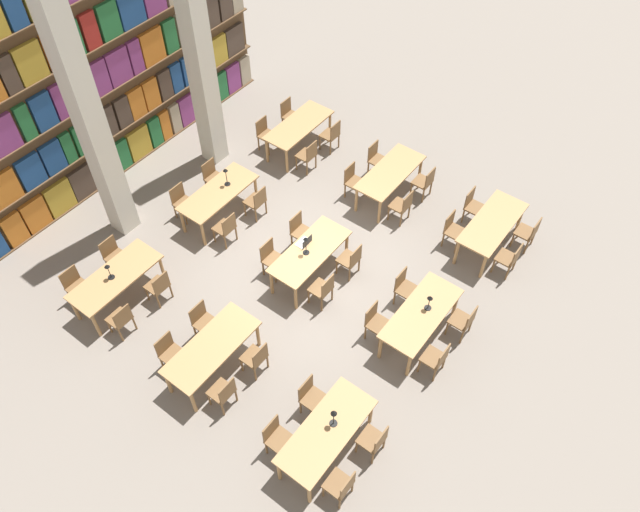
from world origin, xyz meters
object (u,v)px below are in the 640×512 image
(chair_0, at_px, (341,485))
(chair_32, at_px, (308,155))
(pillar_center, at_px, (198,53))
(desk_lamp_1, at_px, (430,300))
(chair_15, at_px, (203,321))
(chair_23, at_px, (376,158))
(chair_6, at_px, (464,321))
(chair_26, at_px, (159,286))
(chair_1, at_px, (277,437))
(chair_27, at_px, (114,255))
(desk_lamp_4, at_px, (226,174))
(chair_20, at_px, (402,205))
(chair_33, at_px, (266,133))
(chair_4, at_px, (436,358))
(chair_17, at_px, (272,258))
(chair_3, at_px, (311,396))
(chair_14, at_px, (256,358))
(chair_16, at_px, (323,289))
(chair_21, at_px, (353,180))
(desk_lamp_2, at_px, (306,242))
(chair_25, at_px, (76,285))
(chair_28, at_px, (226,228))
(desk_lamp_0, at_px, (334,416))
(chair_35, at_px, (290,114))
(chair_9, at_px, (453,229))
(chair_18, at_px, (351,259))
(reading_table_2, at_px, (492,225))
(laptop, at_px, (305,242))
(chair_11, at_px, (473,205))
(pillar_left, at_px, (90,121))
(chair_7, at_px, (405,287))
(chair_24, at_px, (121,319))
(reading_table_1, at_px, (421,315))
(reading_table_5, at_px, (390,174))
(reading_table_4, at_px, (310,253))
(chair_29, at_px, (182,201))
(reading_table_8, at_px, (299,127))
(chair_22, at_px, (425,182))
(reading_table_3, at_px, (212,349))
(chair_19, at_px, (300,230))
(reading_table_6, at_px, (116,279))
(chair_5, at_px, (376,322))
(chair_10, at_px, (528,232))
(chair_30, at_px, (257,201))
(chair_13, at_px, (170,352))
(chair_8, at_px, (509,258))

(chair_0, relative_size, chair_32, 1.00)
(pillar_center, xyz_separation_m, desk_lamp_1, (-1.35, -7.04, -1.97))
(chair_15, xyz_separation_m, chair_23, (6.05, -0.05, 0.00))
(chair_6, height_order, chair_26, same)
(chair_1, xyz_separation_m, chair_15, (0.97, 2.69, 0.00))
(chair_27, height_order, desk_lamp_4, desk_lamp_4)
(chair_20, height_order, chair_33, same)
(chair_4, height_order, chair_17, same)
(chair_3, bearing_deg, chair_14, -90.21)
(chair_16, relative_size, chair_21, 1.00)
(desk_lamp_2, xyz_separation_m, chair_25, (-3.36, 3.40, -0.63))
(pillar_center, distance_m, chair_28, 3.93)
(desk_lamp_0, distance_m, chair_35, 8.89)
(desk_lamp_1, xyz_separation_m, chair_9, (2.38, 0.73, -0.56))
(chair_18, bearing_deg, reading_table_2, -38.25)
(laptop, bearing_deg, chair_33, -127.83)
(chair_11, bearing_deg, desk_lamp_0, 6.15)
(desk_lamp_1, bearing_deg, chair_35, 61.44)
(laptop, bearing_deg, chair_9, 138.85)
(pillar_left, height_order, chair_9, pillar_left)
(chair_15, height_order, chair_21, same)
(chair_7, relative_size, chair_9, 1.00)
(reading_table_2, xyz_separation_m, chair_24, (-6.51, 4.73, -0.21))
(reading_table_1, bearing_deg, reading_table_5, 41.67)
(reading_table_2, xyz_separation_m, reading_table_4, (-3.06, 2.68, 0.00))
(chair_29, height_order, reading_table_8, chair_29)
(chair_6, xyz_separation_m, chair_24, (-4.05, 5.42, 0.00))
(chair_26, relative_size, chair_27, 1.00)
(reading_table_4, height_order, chair_22, chair_22)
(reading_table_5, bearing_deg, reading_table_3, 179.55)
(pillar_center, xyz_separation_m, chair_35, (2.02, -0.85, -2.52))
(chair_15, xyz_separation_m, chair_18, (3.03, -1.41, 0.00))
(chair_16, relative_size, chair_33, 1.00)
(chair_28, xyz_separation_m, chair_32, (3.02, 0.04, 0.00))
(chair_18, distance_m, chair_33, 4.65)
(chair_15, height_order, chair_19, same)
(chair_26, bearing_deg, chair_22, -24.72)
(desk_lamp_4, bearing_deg, reading_table_6, 179.92)
(desk_lamp_2, distance_m, reading_table_5, 3.18)
(chair_5, height_order, chair_10, same)
(chair_26, xyz_separation_m, desk_lamp_4, (2.87, 0.68, 0.62))
(chair_29, bearing_deg, chair_30, 127.09)
(reading_table_3, bearing_deg, reading_table_2, -24.33)
(chair_13, relative_size, chair_20, 1.00)
(chair_35, bearing_deg, chair_21, 69.51)
(pillar_center, relative_size, chair_17, 6.82)
(chair_8, xyz_separation_m, chair_20, (-0.05, 2.67, 0.00))
(chair_3, height_order, chair_29, same)
(chair_10, relative_size, reading_table_4, 0.45)
(chair_7, distance_m, desk_lamp_4, 4.77)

